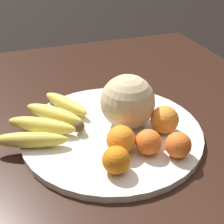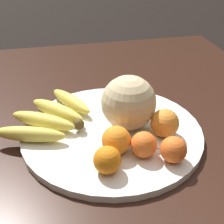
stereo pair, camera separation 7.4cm
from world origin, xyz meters
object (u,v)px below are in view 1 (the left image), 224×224
orange_front_left (121,140)px  orange_back_left (116,160)px  melon (128,102)px  produce_tag (152,135)px  orange_mid_center (165,120)px  fruit_bowl (112,132)px  orange_front_right (148,142)px  kitchen_table (125,151)px  banana_bunch (49,120)px  orange_back_right (178,145)px

orange_front_left → orange_back_left: 0.06m
melon → produce_tag: 0.10m
orange_front_left → orange_mid_center: orange_mid_center is taller
fruit_bowl → orange_mid_center: 0.13m
fruit_bowl → orange_front_left: size_ratio=6.90×
orange_front_right → orange_front_left: bearing=-112.7°
orange_front_right → orange_back_left: size_ratio=0.99×
orange_front_left → orange_mid_center: (-0.04, 0.13, 0.00)m
produce_tag → orange_mid_center: bearing=116.8°
fruit_bowl → orange_back_left: (0.14, -0.04, 0.04)m
kitchen_table → orange_mid_center: orange_mid_center is taller
kitchen_table → orange_mid_center: 0.19m
banana_bunch → orange_front_right: (0.17, 0.19, 0.01)m
kitchen_table → orange_front_left: size_ratio=19.90×
orange_front_left → produce_tag: (-0.03, 0.09, -0.03)m
kitchen_table → banana_bunch: size_ratio=5.00×
orange_mid_center → orange_back_right: bearing=-8.8°
melon → orange_back_right: melon is taller
orange_mid_center → orange_back_right: (0.09, -0.01, -0.01)m
fruit_bowl → melon: bearing=99.4°
orange_front_left → orange_front_right: orange_front_left is taller
banana_bunch → orange_back_right: size_ratio=4.48×
banana_bunch → orange_back_right: bearing=179.9°
kitchen_table → orange_front_right: size_ratio=22.27×
fruit_bowl → orange_mid_center: size_ratio=6.53×
orange_front_left → orange_front_right: bearing=67.3°
fruit_bowl → banana_bunch: (-0.06, -0.14, 0.03)m
orange_front_left → produce_tag: orange_front_left is taller
banana_bunch → orange_mid_center: bearing=-163.6°
melon → produce_tag: bearing=31.3°
banana_bunch → produce_tag: bearing=-168.4°
orange_mid_center → orange_front_left: bearing=-72.9°
orange_mid_center → produce_tag: (0.01, -0.03, -0.03)m
orange_mid_center → orange_back_left: bearing=-58.9°
orange_front_left → produce_tag: 0.10m
kitchen_table → orange_front_left: (0.13, -0.07, 0.15)m
orange_mid_center → produce_tag: size_ratio=0.81×
orange_front_left → orange_front_right: 0.06m
kitchen_table → banana_bunch: banana_bunch is taller
orange_front_left → melon: bearing=151.2°
banana_bunch → orange_front_left: orange_front_left is taller
fruit_bowl → melon: 0.09m
orange_front_right → orange_mid_center: (-0.06, 0.07, 0.01)m
kitchen_table → produce_tag: bearing=14.4°
orange_front_right → orange_back_left: same height
orange_back_right → orange_mid_center: bearing=171.2°
banana_bunch → orange_front_left: (0.15, 0.13, 0.01)m
orange_mid_center → produce_tag: orange_mid_center is taller
kitchen_table → orange_mid_center: (0.09, 0.06, 0.15)m
orange_mid_center → orange_back_left: (0.09, -0.16, -0.01)m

